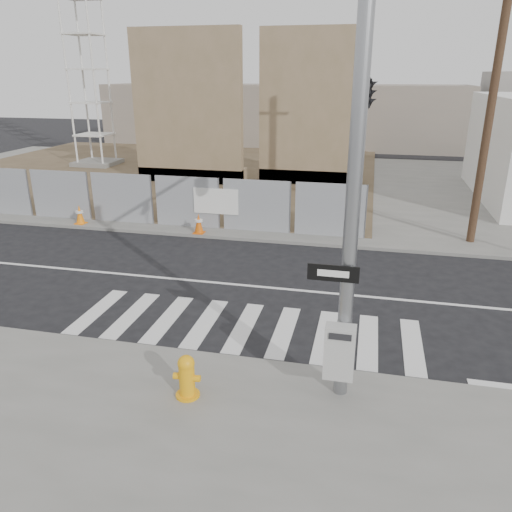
% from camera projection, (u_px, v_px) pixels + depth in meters
% --- Properties ---
extents(ground, '(100.00, 100.00, 0.00)m').
position_uv_depth(ground, '(265.00, 287.00, 14.58)').
color(ground, black).
rests_on(ground, ground).
extents(sidewalk_far, '(50.00, 20.00, 0.12)m').
position_uv_depth(sidewalk_far, '(318.00, 186.00, 27.36)').
color(sidewalk_far, slate).
rests_on(sidewalk_far, ground).
extents(signal_pole, '(0.96, 5.87, 7.00)m').
position_uv_depth(signal_pole, '(362.00, 129.00, 10.53)').
color(signal_pole, gray).
rests_on(signal_pole, sidewalk_near).
extents(chain_link_fence, '(24.60, 0.04, 2.00)m').
position_uv_depth(chain_link_fence, '(56.00, 194.00, 20.86)').
color(chain_link_fence, gray).
rests_on(chain_link_fence, sidewalk_far).
extents(concrete_wall_left, '(6.00, 1.30, 8.00)m').
position_uv_depth(concrete_wall_left, '(189.00, 123.00, 26.85)').
color(concrete_wall_left, '#766447').
rests_on(concrete_wall_left, sidewalk_far).
extents(concrete_wall_right, '(5.50, 1.30, 8.00)m').
position_uv_depth(concrete_wall_right, '(311.00, 123.00, 26.40)').
color(concrete_wall_right, '#766447').
rests_on(concrete_wall_right, sidewalk_far).
extents(crane_tower, '(2.60, 2.60, 18.15)m').
position_uv_depth(crane_tower, '(82.00, 18.00, 30.16)').
color(crane_tower, slate).
rests_on(crane_tower, sidewalk_far).
extents(utility_pole_right, '(1.60, 0.28, 10.00)m').
position_uv_depth(utility_pole_right, '(493.00, 95.00, 16.45)').
color(utility_pole_right, '#452E20').
rests_on(utility_pole_right, sidewalk_far).
extents(fire_hydrant, '(0.54, 0.50, 0.87)m').
position_uv_depth(fire_hydrant, '(187.00, 376.00, 9.34)').
color(fire_hydrant, '#EC9F0D').
rests_on(fire_hydrant, sidewalk_near).
extents(traffic_cone_b, '(0.44, 0.44, 0.77)m').
position_uv_depth(traffic_cone_b, '(80.00, 215.00, 20.20)').
color(traffic_cone_b, orange).
rests_on(traffic_cone_b, sidewalk_far).
extents(traffic_cone_c, '(0.48, 0.48, 0.75)m').
position_uv_depth(traffic_cone_c, '(141.00, 212.00, 20.68)').
color(traffic_cone_c, '#E9500C').
rests_on(traffic_cone_c, sidewalk_far).
extents(traffic_cone_d, '(0.40, 0.40, 0.78)m').
position_uv_depth(traffic_cone_d, '(199.00, 224.00, 18.99)').
color(traffic_cone_d, '#D8580B').
rests_on(traffic_cone_d, sidewalk_far).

